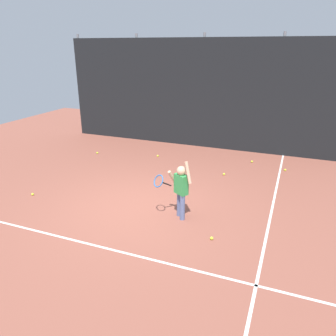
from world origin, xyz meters
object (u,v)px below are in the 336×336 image
object	(u,v)px
tennis_ball_1	(285,170)
tennis_ball_4	(97,153)
tennis_ball_2	(252,162)
tennis_ball_3	(224,174)
tennis_ball_6	(212,238)
tennis_ball_0	(33,194)
tennis_ball_5	(158,156)
tennis_player	(180,187)

from	to	relation	value
tennis_ball_1	tennis_ball_4	distance (m)	6.28
tennis_ball_2	tennis_ball_3	bearing A→B (deg)	-112.75
tennis_ball_3	tennis_ball_6	world-z (taller)	same
tennis_ball_1	tennis_ball_6	bearing A→B (deg)	-104.20
tennis_ball_0	tennis_ball_5	size ratio (longest dim) A/B	1.00
tennis_player	tennis_ball_0	bearing A→B (deg)	-143.69
tennis_player	tennis_ball_5	distance (m)	4.29
tennis_ball_0	tennis_ball_3	size ratio (longest dim) A/B	1.00
tennis_ball_6	tennis_player	bearing A→B (deg)	145.37
tennis_player	tennis_ball_0	xyz separation A→B (m)	(-3.85, -0.32, -0.69)
tennis_ball_5	tennis_ball_6	xyz separation A→B (m)	(2.99, -4.28, 0.00)
tennis_ball_0	tennis_ball_1	distance (m)	7.21
tennis_ball_2	tennis_ball_5	distance (m)	3.13
tennis_ball_0	tennis_ball_2	distance (m)	6.65
tennis_player	tennis_ball_5	xyz separation A→B (m)	(-2.11, 3.67, -0.69)
tennis_ball_3	tennis_ball_5	xyz separation A→B (m)	(-2.48, 0.83, 0.00)
tennis_ball_1	tennis_ball_3	xyz separation A→B (m)	(-1.65, -1.03, 0.00)
tennis_ball_4	tennis_ball_5	xyz separation A→B (m)	(2.11, 0.48, 0.00)
tennis_ball_0	tennis_ball_3	xyz separation A→B (m)	(4.22, 3.16, 0.00)
tennis_ball_3	tennis_ball_6	size ratio (longest dim) A/B	1.00
tennis_player	tennis_ball_1	bearing A→B (deg)	94.04
tennis_ball_5	tennis_ball_0	bearing A→B (deg)	-113.57
tennis_ball_4	tennis_ball_3	bearing A→B (deg)	-4.42
tennis_ball_2	tennis_ball_3	world-z (taller)	same
tennis_ball_2	tennis_ball_4	size ratio (longest dim) A/B	1.00
tennis_ball_3	tennis_ball_4	world-z (taller)	same
tennis_ball_0	tennis_ball_3	distance (m)	5.27
tennis_player	tennis_ball_4	xyz separation A→B (m)	(-4.23, 3.19, -0.69)
tennis_player	tennis_ball_6	size ratio (longest dim) A/B	20.46
tennis_player	tennis_ball_6	distance (m)	1.28
tennis_ball_1	tennis_ball_2	xyz separation A→B (m)	(-1.05, 0.40, 0.00)
tennis_ball_0	tennis_ball_4	distance (m)	3.53
tennis_player	tennis_ball_6	bearing A→B (deg)	-3.07
tennis_ball_5	tennis_ball_6	bearing A→B (deg)	-55.01
tennis_player	tennis_ball_1	world-z (taller)	tennis_player
tennis_player	tennis_ball_4	world-z (taller)	tennis_player
tennis_ball_3	tennis_ball_4	xyz separation A→B (m)	(-4.59, 0.35, 0.00)
tennis_ball_2	tennis_ball_5	size ratio (longest dim) A/B	1.00
tennis_ball_0	tennis_ball_5	distance (m)	4.35
tennis_ball_1	tennis_ball_5	size ratio (longest dim) A/B	1.00
tennis_player	tennis_ball_4	distance (m)	5.34
tennis_ball_2	tennis_ball_4	world-z (taller)	same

